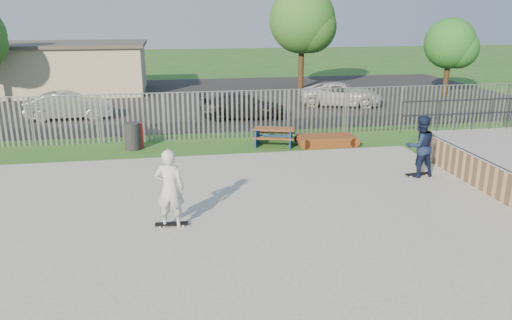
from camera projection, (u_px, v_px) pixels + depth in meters
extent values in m
plane|color=#2B5E20|center=(230.00, 226.00, 12.57)|extent=(120.00, 120.00, 0.00)
cube|color=gray|center=(230.00, 223.00, 12.55)|extent=(15.00, 12.00, 0.15)
cylinder|color=#383A3F|center=(483.00, 159.00, 14.43)|extent=(0.06, 7.00, 0.06)
cube|color=brown|center=(274.00, 129.00, 19.95)|extent=(1.74, 1.09, 0.05)
cube|color=brown|center=(273.00, 139.00, 19.51)|extent=(1.63, 0.73, 0.05)
cube|color=brown|center=(275.00, 132.00, 20.54)|extent=(1.63, 0.73, 0.05)
cube|color=navy|center=(274.00, 137.00, 20.04)|extent=(1.76, 1.64, 0.67)
cube|color=brown|center=(327.00, 141.00, 19.98)|extent=(2.05, 1.05, 0.41)
cylinder|color=#A6191E|center=(136.00, 136.00, 19.54)|extent=(0.59, 0.59, 0.98)
cylinder|color=#252628|center=(132.00, 136.00, 19.34)|extent=(0.63, 0.63, 1.06)
cube|color=black|center=(193.00, 99.00, 30.49)|extent=(40.00, 18.00, 0.02)
imported|color=silver|center=(69.00, 106.00, 24.63)|extent=(4.10, 1.54, 1.34)
imported|color=black|center=(243.00, 106.00, 24.86)|extent=(4.41, 2.06, 1.24)
imported|color=silver|center=(342.00, 94.00, 28.10)|extent=(4.98, 3.35, 1.27)
cube|color=#C0B494|center=(65.00, 69.00, 32.53)|extent=(10.00, 6.00, 3.00)
cube|color=#4C4742|center=(63.00, 44.00, 32.07)|extent=(10.40, 6.40, 0.20)
cylinder|color=#402D19|center=(301.00, 60.00, 33.86)|extent=(0.38, 0.38, 3.91)
sphere|color=#2E6221|center=(302.00, 20.00, 33.11)|extent=(4.38, 4.38, 4.38)
cylinder|color=#3E2E18|center=(447.00, 74.00, 31.32)|extent=(0.33, 0.33, 2.77)
sphere|color=#236221|center=(450.00, 43.00, 30.79)|extent=(3.11, 3.11, 3.11)
cube|color=black|center=(417.00, 174.00, 15.91)|extent=(0.82, 0.28, 0.02)
cube|color=black|center=(172.00, 224.00, 12.20)|extent=(0.81, 0.25, 0.02)
imported|color=#131C3C|center=(420.00, 146.00, 15.64)|extent=(1.02, 0.83, 1.96)
imported|color=silver|center=(170.00, 189.00, 11.94)|extent=(0.80, 0.62, 1.96)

